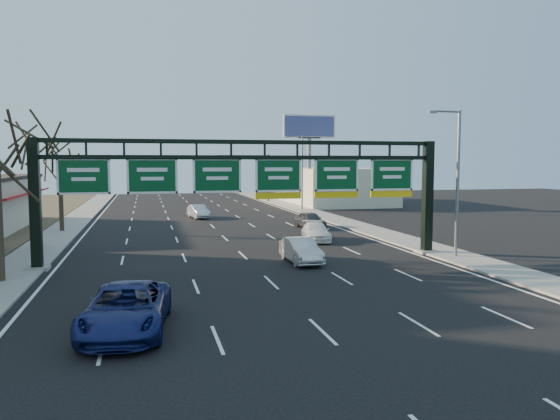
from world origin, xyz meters
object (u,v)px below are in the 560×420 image
object	(u,v)px
car_blue_suv	(126,309)
car_white_wagon	(316,232)
sign_gantry	(251,183)
car_silver_sedan	(301,250)

from	to	relation	value
car_blue_suv	car_white_wagon	world-z (taller)	car_blue_suv
sign_gantry	car_silver_sedan	distance (m)	4.93
car_silver_sedan	car_blue_suv	bearing A→B (deg)	-131.98
sign_gantry	car_white_wagon	size ratio (longest dim) A/B	5.31
sign_gantry	car_white_wagon	world-z (taller)	sign_gantry
car_blue_suv	car_silver_sedan	distance (m)	14.62
sign_gantry	car_white_wagon	xyz separation A→B (m)	(6.27, 7.01, -3.96)
sign_gantry	car_blue_suv	bearing A→B (deg)	-118.63
car_blue_suv	car_silver_sedan	bearing A→B (deg)	56.22
car_silver_sedan	car_white_wagon	world-z (taller)	car_silver_sedan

